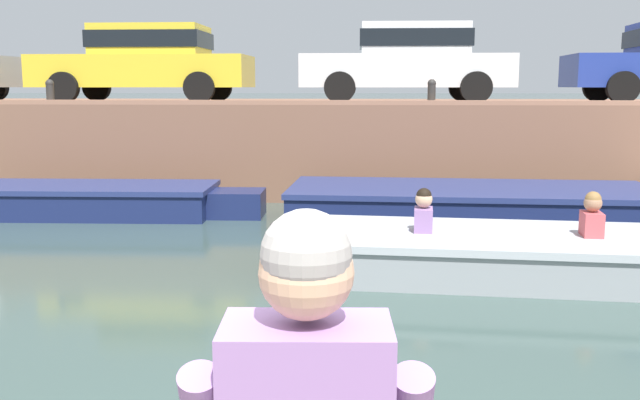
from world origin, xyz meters
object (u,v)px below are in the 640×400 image
motorboat_passing (539,255)px  mooring_bollard_west (50,91)px  boat_moored_central_navy (489,206)px  boat_moored_west_navy (93,200)px  mooring_bollard_mid (432,91)px  car_left_inner_yellow (147,60)px  car_centre_white (408,60)px

motorboat_passing → mooring_bollard_west: (-7.62, 5.01, 1.73)m
boat_moored_central_navy → motorboat_passing: bearing=-89.1°
boat_moored_west_navy → mooring_bollard_west: mooring_bollard_west is taller
boat_moored_west_navy → mooring_bollard_mid: bearing=16.6°
boat_moored_west_navy → mooring_bollard_mid: mooring_bollard_mid is taller
car_left_inner_yellow → car_centre_white: (5.33, 0.00, -0.00)m
boat_moored_central_navy → motorboat_passing: (0.05, -2.97, -0.04)m
motorboat_passing → car_centre_white: (-1.07, 6.88, 2.34)m
car_centre_white → mooring_bollard_west: car_centre_white is taller
car_centre_white → mooring_bollard_mid: car_centre_white is taller
boat_moored_central_navy → mooring_bollard_mid: (-0.71, 2.04, 1.69)m
mooring_bollard_mid → motorboat_passing: bearing=-81.4°
motorboat_passing → car_centre_white: 7.35m
boat_moored_central_navy → mooring_bollard_mid: size_ratio=14.64×
boat_moored_central_navy → car_left_inner_yellow: 7.81m
motorboat_passing → boat_moored_central_navy: bearing=90.9°
car_centre_white → mooring_bollard_west: (-6.56, -1.88, -0.61)m
boat_moored_central_navy → car_left_inner_yellow: (-6.35, 3.91, 2.30)m
mooring_bollard_west → mooring_bollard_mid: same height
motorboat_passing → car_left_inner_yellow: car_left_inner_yellow is taller
boat_moored_west_navy → mooring_bollard_west: (-1.35, 1.65, 1.73)m
motorboat_passing → mooring_bollard_mid: (-0.76, 5.01, 1.73)m
mooring_bollard_west → boat_moored_central_navy: bearing=-15.0°
boat_moored_central_navy → car_centre_white: 4.65m
motorboat_passing → mooring_bollard_mid: mooring_bollard_mid is taller
car_left_inner_yellow → mooring_bollard_mid: 5.97m
boat_moored_west_navy → mooring_bollard_west: size_ratio=11.56×
boat_moored_west_navy → car_left_inner_yellow: (-0.12, 3.52, 2.34)m
motorboat_passing → car_centre_white: size_ratio=1.52×
car_centre_white → boat_moored_central_navy: bearing=-75.4°
car_centre_white → mooring_bollard_west: bearing=-164.0°
mooring_bollard_west → boat_moored_west_navy: bearing=-50.7°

